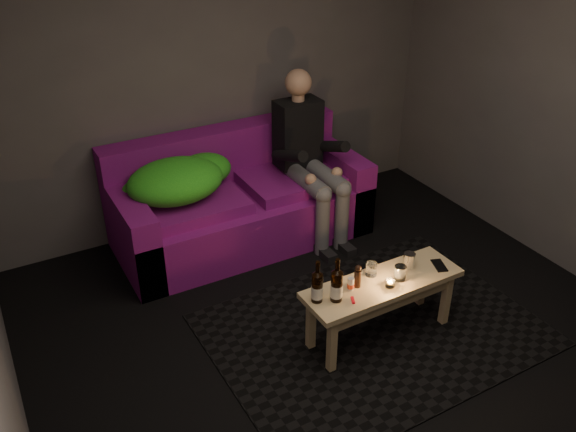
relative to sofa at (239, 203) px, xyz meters
name	(u,v)px	position (x,y,z in m)	size (l,w,h in m)	color
floor	(367,363)	(0.05, -1.82, -0.32)	(4.50, 4.50, 0.00)	black
room	(338,98)	(0.05, -1.35, 1.32)	(4.50, 4.50, 4.50)	silver
rug	(374,330)	(0.28, -1.58, -0.32)	(2.19, 1.59, 0.01)	black
sofa	(239,203)	(0.00, 0.00, 0.00)	(2.08, 0.93, 0.89)	#801178
green_blanket	(179,179)	(-0.50, -0.01, 0.35)	(0.91, 0.62, 0.31)	green
person	(308,154)	(0.57, -0.17, 0.40)	(0.37, 0.86, 1.39)	black
coffee_table	(382,291)	(0.28, -1.63, 0.04)	(1.10, 0.36, 0.45)	tan
beer_bottle_a	(317,287)	(-0.21, -1.59, 0.23)	(0.07, 0.07, 0.29)	black
beer_bottle_b	(337,285)	(-0.10, -1.64, 0.24)	(0.08, 0.08, 0.30)	black
salt_shaker	(351,284)	(0.04, -1.60, 0.17)	(0.04, 0.04, 0.09)	silver
pepper_mill	(357,279)	(0.10, -1.59, 0.19)	(0.05, 0.05, 0.12)	black
tumbler_back	(371,269)	(0.25, -1.53, 0.17)	(0.08, 0.08, 0.09)	white
tealight	(390,283)	(0.28, -1.69, 0.15)	(0.06, 0.06, 0.05)	white
tumbler_front	(400,273)	(0.38, -1.66, 0.17)	(0.08, 0.08, 0.10)	white
steel_cup	(409,260)	(0.52, -1.58, 0.18)	(0.08, 0.08, 0.11)	silver
smartphone	(439,265)	(0.71, -1.67, 0.13)	(0.07, 0.15, 0.01)	black
red_lighter	(353,300)	(-0.01, -1.70, 0.13)	(0.02, 0.07, 0.01)	red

